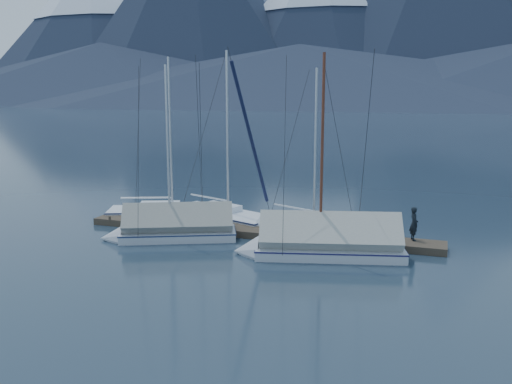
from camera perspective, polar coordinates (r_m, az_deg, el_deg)
ground at (r=25.21m, az=-1.49°, el=-5.71°), size 1000.00×1000.00×0.00m
mountain_range at (r=396.51m, az=19.18°, el=17.40°), size 877.00×584.00×150.50m
dock at (r=27.00m, az=0.00°, el=-4.37°), size 18.00×1.50×0.54m
mooring_posts at (r=27.10m, az=-1.00°, el=-3.79°), size 15.12×1.52×0.35m
sailboat_open_left at (r=31.34m, az=-7.82°, el=-2.25°), size 7.67×4.66×9.81m
sailboat_open_mid at (r=29.61m, az=-2.19°, el=-2.90°), size 7.89×4.82×10.10m
sailboat_open_right at (r=27.83m, az=6.90°, el=-3.89°), size 7.03×4.38×9.02m
sailboat_covered_near at (r=23.79m, az=6.38°, el=-5.57°), size 7.70×3.97×9.58m
sailboat_covered_far at (r=26.61m, az=-9.29°, el=-3.99°), size 6.71×4.41×9.10m
person at (r=25.76m, az=16.29°, el=-3.21°), size 0.56×0.67×1.56m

